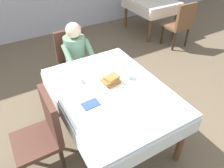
# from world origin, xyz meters

# --- Properties ---
(ground_plane) EXTENTS (14.00, 14.00, 0.00)m
(ground_plane) POSITION_xyz_m (0.00, 0.00, 0.00)
(ground_plane) COLOR brown
(dining_table_main) EXTENTS (1.12, 1.52, 0.74)m
(dining_table_main) POSITION_xyz_m (0.00, 0.00, 0.65)
(dining_table_main) COLOR silver
(dining_table_main) RESTS_ON ground
(chair_diner) EXTENTS (0.44, 0.45, 0.93)m
(chair_diner) POSITION_xyz_m (0.01, 1.17, 0.53)
(chair_diner) COLOR #4C2D23
(chair_diner) RESTS_ON ground
(diner_person) EXTENTS (0.40, 0.43, 1.12)m
(diner_person) POSITION_xyz_m (0.01, 1.01, 0.67)
(diner_person) COLOR gray
(diner_person) RESTS_ON ground
(chair_left_side) EXTENTS (0.45, 0.44, 0.93)m
(chair_left_side) POSITION_xyz_m (-0.77, 0.00, 0.53)
(chair_left_side) COLOR #4C2D23
(chair_left_side) RESTS_ON ground
(plate_breakfast) EXTENTS (0.28, 0.28, 0.02)m
(plate_breakfast) POSITION_xyz_m (0.04, 0.07, 0.75)
(plate_breakfast) COLOR white
(plate_breakfast) RESTS_ON dining_table_main
(breakfast_stack) EXTENTS (0.21, 0.16, 0.09)m
(breakfast_stack) POSITION_xyz_m (0.04, 0.08, 0.80)
(breakfast_stack) COLOR #A36B33
(breakfast_stack) RESTS_ON plate_breakfast
(cup_coffee) EXTENTS (0.11, 0.08, 0.08)m
(cup_coffee) POSITION_xyz_m (0.26, 0.08, 0.78)
(cup_coffee) COLOR white
(cup_coffee) RESTS_ON dining_table_main
(syrup_pitcher) EXTENTS (0.08, 0.08, 0.07)m
(syrup_pitcher) POSITION_xyz_m (-0.22, 0.26, 0.78)
(syrup_pitcher) COLOR silver
(syrup_pitcher) RESTS_ON dining_table_main
(fork_left_of_plate) EXTENTS (0.02, 0.18, 0.00)m
(fork_left_of_plate) POSITION_xyz_m (-0.15, 0.05, 0.74)
(fork_left_of_plate) COLOR silver
(fork_left_of_plate) RESTS_ON dining_table_main
(knife_right_of_plate) EXTENTS (0.01, 0.20, 0.00)m
(knife_right_of_plate) POSITION_xyz_m (0.23, 0.05, 0.74)
(knife_right_of_plate) COLOR silver
(knife_right_of_plate) RESTS_ON dining_table_main
(spoon_near_edge) EXTENTS (0.15, 0.05, 0.00)m
(spoon_near_edge) POSITION_xyz_m (0.03, -0.25, 0.74)
(spoon_near_edge) COLOR silver
(spoon_near_edge) RESTS_ON dining_table_main
(napkin_folded) EXTENTS (0.17, 0.13, 0.01)m
(napkin_folded) POSITION_xyz_m (-0.29, -0.10, 0.74)
(napkin_folded) COLOR #334C7F
(napkin_folded) RESTS_ON dining_table_main
(background_table_far) EXTENTS (0.92, 1.12, 0.74)m
(background_table_far) POSITION_xyz_m (2.38, 2.30, 0.62)
(background_table_far) COLOR silver
(background_table_far) RESTS_ON ground
(background_chair_empty) EXTENTS (0.44, 0.45, 0.93)m
(background_chair_empty) POSITION_xyz_m (2.38, 1.35, 0.53)
(background_chair_empty) COLOR brown
(background_chair_empty) RESTS_ON ground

